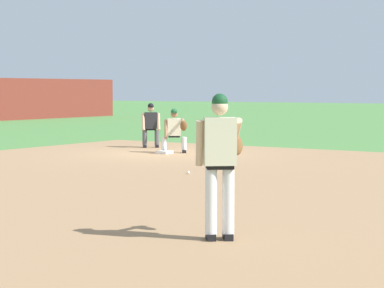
{
  "coord_description": "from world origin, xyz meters",
  "views": [
    {
      "loc": [
        -18.0,
        -12.87,
        1.91
      ],
      "look_at": [
        -7.0,
        -5.6,
        0.95
      ],
      "focal_mm": 70.0,
      "sensor_mm": 36.0,
      "label": 1
    }
  ],
  "objects_px": {
    "pitcher": "(221,157)",
    "umpire": "(151,124)",
    "first_baseman": "(175,129)",
    "first_base_bag": "(165,152)",
    "baseball": "(188,173)"
  },
  "relations": [
    {
      "from": "pitcher",
      "to": "umpire",
      "type": "distance_m",
      "value": 15.15
    },
    {
      "from": "pitcher",
      "to": "first_baseman",
      "type": "xyz_separation_m",
      "value": [
        10.31,
        7.86,
        -0.33
      ]
    },
    {
      "from": "pitcher",
      "to": "first_baseman",
      "type": "bearing_deg",
      "value": 37.32
    },
    {
      "from": "pitcher",
      "to": "first_baseman",
      "type": "distance_m",
      "value": 12.97
    },
    {
      "from": "pitcher",
      "to": "umpire",
      "type": "height_order",
      "value": "pitcher"
    },
    {
      "from": "baseball",
      "to": "umpire",
      "type": "distance_m",
      "value": 7.84
    },
    {
      "from": "umpire",
      "to": "first_baseman",
      "type": "bearing_deg",
      "value": -124.95
    },
    {
      "from": "first_baseman",
      "to": "umpire",
      "type": "bearing_deg",
      "value": 55.05
    },
    {
      "from": "baseball",
      "to": "first_baseman",
      "type": "height_order",
      "value": "first_baseman"
    },
    {
      "from": "first_base_bag",
      "to": "pitcher",
      "type": "xyz_separation_m",
      "value": [
        -9.96,
        -7.99,
        1.01
      ]
    },
    {
      "from": "baseball",
      "to": "first_base_bag",
      "type": "bearing_deg",
      "value": 41.25
    },
    {
      "from": "first_baseman",
      "to": "umpire",
      "type": "distance_m",
      "value": 2.27
    },
    {
      "from": "first_base_bag",
      "to": "umpire",
      "type": "relative_size",
      "value": 0.26
    },
    {
      "from": "first_baseman",
      "to": "umpire",
      "type": "relative_size",
      "value": 0.92
    },
    {
      "from": "baseball",
      "to": "pitcher",
      "type": "bearing_deg",
      "value": -143.09
    }
  ]
}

